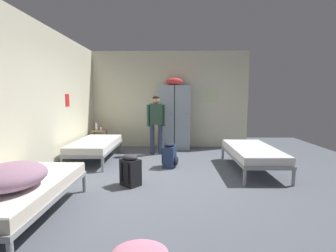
{
  "coord_description": "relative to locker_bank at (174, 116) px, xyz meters",
  "views": [
    {
      "loc": [
        0.08,
        -4.6,
        1.53
      ],
      "look_at": [
        0.0,
        0.29,
        0.95
      ],
      "focal_mm": 26.49,
      "sensor_mm": 36.0,
      "label": 1
    }
  ],
  "objects": [
    {
      "name": "person_traveler",
      "position": [
        -0.48,
        -0.74,
        -0.04
      ],
      "size": [
        0.49,
        0.23,
        1.55
      ],
      "color": "#2D334C",
      "rests_on": "ground_plane"
    },
    {
      "name": "bed_left_front",
      "position": [
        -1.9,
        -4.31,
        -0.59
      ],
      "size": [
        0.9,
        1.9,
        0.49
      ],
      "color": "gray",
      "rests_on": "ground_plane"
    },
    {
      "name": "bed_right",
      "position": [
        1.61,
        -2.15,
        -0.59
      ],
      "size": [
        0.9,
        1.9,
        0.49
      ],
      "color": "gray",
      "rests_on": "ground_plane"
    },
    {
      "name": "shelf_unit",
      "position": [
        -2.15,
        -0.24,
        -0.62
      ],
      "size": [
        0.38,
        0.3,
        0.57
      ],
      "color": "#99704C",
      "rests_on": "ground_plane"
    },
    {
      "name": "bed_left_rear",
      "position": [
        -1.9,
        -1.41,
        -0.59
      ],
      "size": [
        0.9,
        1.9,
        0.49
      ],
      "color": "gray",
      "rests_on": "ground_plane"
    },
    {
      "name": "water_bottle",
      "position": [
        -2.23,
        -0.22,
        -0.29
      ],
      "size": [
        0.07,
        0.07,
        0.24
      ],
      "color": "white",
      "rests_on": "shelf_unit"
    },
    {
      "name": "lotion_bottle",
      "position": [
        -2.08,
        -0.28,
        -0.34
      ],
      "size": [
        0.05,
        0.05,
        0.13
      ],
      "color": "beige",
      "rests_on": "shelf_unit"
    },
    {
      "name": "backpack_navy",
      "position": [
        -0.11,
        -1.95,
        -0.71
      ],
      "size": [
        0.38,
        0.37,
        0.55
      ],
      "color": "navy",
      "rests_on": "ground_plane"
    },
    {
      "name": "bedding_heap",
      "position": [
        -1.9,
        -4.53,
        -0.34
      ],
      "size": [
        0.74,
        0.83,
        0.29
      ],
      "color": "gray",
      "rests_on": "bed_left_front"
    },
    {
      "name": "ground_plane",
      "position": [
        -0.15,
        -2.63,
        -0.97
      ],
      "size": [
        9.3,
        9.3,
        0.0
      ],
      "primitive_type": "plane",
      "color": "#565B66"
    },
    {
      "name": "backpack_black",
      "position": [
        -0.78,
        -3.07,
        -0.71
      ],
      "size": [
        0.42,
        0.42,
        0.55
      ],
      "color": "black",
      "rests_on": "ground_plane"
    },
    {
      "name": "room_backdrop",
      "position": [
        -1.43,
        -1.31,
        0.47
      ],
      "size": [
        4.73,
        5.87,
        2.87
      ],
      "color": "beige",
      "rests_on": "ground_plane"
    },
    {
      "name": "locker_bank",
      "position": [
        0.0,
        0.0,
        0.0
      ],
      "size": [
        0.9,
        0.55,
        2.07
      ],
      "color": "#8C99A3",
      "rests_on": "ground_plane"
    }
  ]
}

